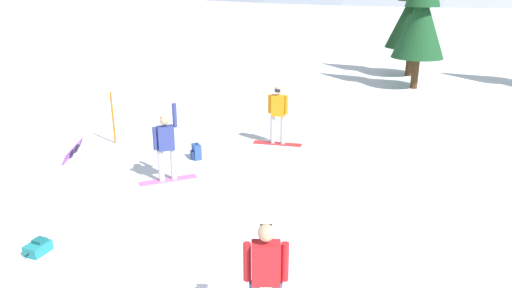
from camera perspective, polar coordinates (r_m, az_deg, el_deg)
name	(u,v)px	position (r m, az deg, el deg)	size (l,w,h in m)	color
ground_plane	(113,244)	(9.92, -16.64, -11.34)	(800.00, 800.00, 0.00)	white
snowboarder_foreground	(266,278)	(6.93, 1.18, -15.62)	(1.43, 0.96, 1.77)	pink
snowboarder_midground	(166,146)	(12.18, -10.65, -0.18)	(1.14, 1.32, 2.00)	pink
snowboarder_background	(278,114)	(14.72, 2.62, 3.63)	(1.54, 0.68, 1.85)	red
loose_snowboard_near_right	(73,151)	(14.99, -20.89, -0.75)	(1.06, 1.59, 0.27)	#993FD8
backpack_blue	(196,152)	(13.79, -7.12, -0.93)	(0.38, 0.37, 0.47)	#2D4C9E
backpack_teal	(38,248)	(10.07, -24.49, -11.14)	(0.37, 0.54, 0.26)	#1E7A7F
trail_marker_pole	(113,118)	(15.50, -16.64, 3.00)	(0.06, 0.06, 1.65)	orange
pine_tree_slender	(415,4)	(26.78, 18.42, 15.52)	(2.71, 2.71, 6.77)	#472D19
pine_tree_broad	(422,10)	(23.58, 19.11, 14.79)	(2.36, 2.36, 6.55)	#472D19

